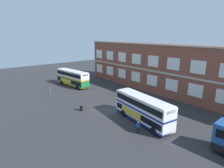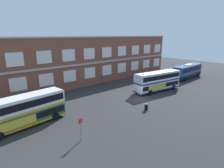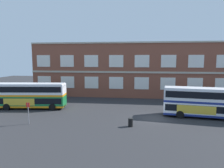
# 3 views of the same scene
# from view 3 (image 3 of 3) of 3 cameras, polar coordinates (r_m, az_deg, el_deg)

# --- Properties ---
(ground_plane) EXTENTS (120.00, 120.00, 0.00)m
(ground_plane) POSITION_cam_3_polar(r_m,az_deg,el_deg) (31.05, 10.89, -8.13)
(ground_plane) COLOR #2B2B2D
(brick_terminal_building) EXTENTS (51.06, 8.19, 11.29)m
(brick_terminal_building) POSITION_cam_3_polar(r_m,az_deg,el_deg) (46.08, 11.23, 3.72)
(brick_terminal_building) COLOR brown
(brick_terminal_building) RESTS_ON ground
(double_decker_near) EXTENTS (11.22, 3.84, 4.07)m
(double_decker_near) POSITION_cam_3_polar(r_m,az_deg,el_deg) (36.07, -21.30, -2.87)
(double_decker_near) COLOR #197038
(double_decker_near) RESTS_ON ground
(double_decker_middle) EXTENTS (11.25, 4.06, 4.07)m
(double_decker_middle) POSITION_cam_3_polar(r_m,az_deg,el_deg) (31.12, 24.13, -4.53)
(double_decker_middle) COLOR silver
(double_decker_middle) RESTS_ON ground
(bus_stand_flag) EXTENTS (0.44, 0.10, 2.70)m
(bus_stand_flag) POSITION_cam_3_polar(r_m,az_deg,el_deg) (27.74, -21.82, -6.86)
(bus_stand_flag) COLOR slate
(bus_stand_flag) RESTS_ON ground
(station_litter_bin) EXTENTS (0.60, 0.60, 1.03)m
(station_litter_bin) POSITION_cam_3_polar(r_m,az_deg,el_deg) (25.31, 5.06, -10.32)
(station_litter_bin) COLOR black
(station_litter_bin) RESTS_ON ground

